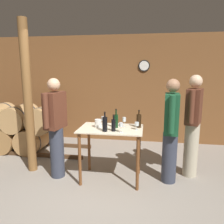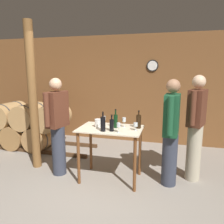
{
  "view_description": "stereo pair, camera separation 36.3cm",
  "coord_description": "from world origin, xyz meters",
  "px_view_note": "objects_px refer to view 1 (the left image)",
  "views": [
    {
      "loc": [
        0.76,
        -2.61,
        1.84
      ],
      "look_at": [
        0.19,
        0.92,
        1.15
      ],
      "focal_mm": 35.0,
      "sensor_mm": 36.0,
      "label": 1
    },
    {
      "loc": [
        1.12,
        -2.53,
        1.84
      ],
      "look_at": [
        0.19,
        0.92,
        1.15
      ],
      "focal_mm": 35.0,
      "sensor_mm": 36.0,
      "label": 2
    }
  ],
  "objects_px": {
    "wine_glass_near_center": "(121,125)",
    "person_visitor_with_scarf": "(56,126)",
    "wine_bottle_center": "(116,121)",
    "ice_bucket": "(98,123)",
    "wine_bottle_far_left": "(105,124)",
    "wine_glass_near_left": "(103,119)",
    "wine_glass_near_right": "(124,120)",
    "person_host": "(193,124)",
    "wine_bottle_right": "(139,121)",
    "wine_bottle_left": "(113,125)",
    "wooden_post": "(28,98)",
    "person_visitor_bearded": "(171,129)",
    "wine_glass_far_side": "(137,124)"
  },
  "relations": [
    {
      "from": "wine_glass_near_center",
      "to": "person_visitor_with_scarf",
      "type": "distance_m",
      "value": 1.15
    },
    {
      "from": "wine_bottle_center",
      "to": "ice_bucket",
      "type": "xyz_separation_m",
      "value": [
        -0.3,
        -0.03,
        -0.05
      ]
    },
    {
      "from": "wine_bottle_far_left",
      "to": "wine_glass_near_left",
      "type": "xyz_separation_m",
      "value": [
        -0.11,
        0.4,
        -0.02
      ]
    },
    {
      "from": "wine_glass_near_right",
      "to": "person_host",
      "type": "relative_size",
      "value": 0.09
    },
    {
      "from": "wine_bottle_right",
      "to": "wine_glass_near_left",
      "type": "distance_m",
      "value": 0.62
    },
    {
      "from": "wine_bottle_far_left",
      "to": "wine_bottle_left",
      "type": "relative_size",
      "value": 1.19
    },
    {
      "from": "wine_bottle_far_left",
      "to": "person_visitor_with_scarf",
      "type": "height_order",
      "value": "person_visitor_with_scarf"
    },
    {
      "from": "wooden_post",
      "to": "wine_glass_near_right",
      "type": "relative_size",
      "value": 16.57
    },
    {
      "from": "wine_bottle_center",
      "to": "wine_glass_near_left",
      "type": "relative_size",
      "value": 2.12
    },
    {
      "from": "wine_glass_near_left",
      "to": "person_host",
      "type": "bearing_deg",
      "value": 6.29
    },
    {
      "from": "wine_bottle_left",
      "to": "person_visitor_bearded",
      "type": "height_order",
      "value": "person_visitor_bearded"
    },
    {
      "from": "wine_bottle_left",
      "to": "wine_glass_far_side",
      "type": "relative_size",
      "value": 2.08
    },
    {
      "from": "wine_glass_near_left",
      "to": "wine_glass_near_center",
      "type": "bearing_deg",
      "value": -48.57
    },
    {
      "from": "wine_glass_near_left",
      "to": "wine_glass_near_center",
      "type": "relative_size",
      "value": 0.97
    },
    {
      "from": "ice_bucket",
      "to": "wine_glass_near_center",
      "type": "bearing_deg",
      "value": -29.54
    },
    {
      "from": "wine_glass_near_left",
      "to": "wine_glass_near_center",
      "type": "xyz_separation_m",
      "value": [
        0.36,
        -0.41,
        0.01
      ]
    },
    {
      "from": "wooden_post",
      "to": "person_visitor_bearded",
      "type": "distance_m",
      "value": 2.51
    },
    {
      "from": "wine_bottle_center",
      "to": "wine_glass_far_side",
      "type": "bearing_deg",
      "value": -12.52
    },
    {
      "from": "wine_glass_near_left",
      "to": "ice_bucket",
      "type": "bearing_deg",
      "value": -105.59
    },
    {
      "from": "wine_bottle_far_left",
      "to": "person_visitor_bearded",
      "type": "relative_size",
      "value": 0.18
    },
    {
      "from": "wine_glass_near_left",
      "to": "wine_glass_far_side",
      "type": "height_order",
      "value": "wine_glass_near_left"
    },
    {
      "from": "wine_bottle_right",
      "to": "person_host",
      "type": "distance_m",
      "value": 0.94
    },
    {
      "from": "wine_glass_near_left",
      "to": "person_host",
      "type": "distance_m",
      "value": 1.53
    },
    {
      "from": "wine_glass_far_side",
      "to": "wine_glass_near_left",
      "type": "bearing_deg",
      "value": 159.26
    },
    {
      "from": "wine_bottle_center",
      "to": "wine_bottle_right",
      "type": "height_order",
      "value": "wine_bottle_center"
    },
    {
      "from": "wooden_post",
      "to": "wine_bottle_far_left",
      "type": "xyz_separation_m",
      "value": [
        1.45,
        -0.32,
        -0.33
      ]
    },
    {
      "from": "wine_glass_near_center",
      "to": "wine_glass_near_right",
      "type": "distance_m",
      "value": 0.34
    },
    {
      "from": "wine_bottle_right",
      "to": "person_visitor_with_scarf",
      "type": "bearing_deg",
      "value": -173.53
    },
    {
      "from": "wine_glass_far_side",
      "to": "ice_bucket",
      "type": "bearing_deg",
      "value": 175.69
    },
    {
      "from": "person_host",
      "to": "wine_bottle_far_left",
      "type": "bearing_deg",
      "value": -158.16
    },
    {
      "from": "wooden_post",
      "to": "person_visitor_bearded",
      "type": "relative_size",
      "value": 1.58
    },
    {
      "from": "person_host",
      "to": "person_visitor_bearded",
      "type": "relative_size",
      "value": 1.03
    },
    {
      "from": "wine_bottle_center",
      "to": "person_visitor_with_scarf",
      "type": "relative_size",
      "value": 0.18
    },
    {
      "from": "wine_bottle_center",
      "to": "wine_glass_far_side",
      "type": "distance_m",
      "value": 0.35
    },
    {
      "from": "person_host",
      "to": "person_visitor_bearded",
      "type": "xyz_separation_m",
      "value": [
        -0.39,
        -0.28,
        -0.03
      ]
    },
    {
      "from": "wine_bottle_far_left",
      "to": "wine_glass_near_left",
      "type": "relative_size",
      "value": 2.09
    },
    {
      "from": "wine_bottle_right",
      "to": "ice_bucket",
      "type": "height_order",
      "value": "wine_bottle_right"
    },
    {
      "from": "wine_glass_near_right",
      "to": "wine_bottle_left",
      "type": "bearing_deg",
      "value": -115.22
    },
    {
      "from": "wine_glass_near_right",
      "to": "wine_bottle_center",
      "type": "bearing_deg",
      "value": -147.67
    },
    {
      "from": "wine_bottle_far_left",
      "to": "wine_bottle_center",
      "type": "relative_size",
      "value": 0.98
    },
    {
      "from": "wine_glass_near_center",
      "to": "wine_glass_far_side",
      "type": "xyz_separation_m",
      "value": [
        0.23,
        0.18,
        -0.02
      ]
    },
    {
      "from": "wine_bottle_left",
      "to": "wine_glass_near_center",
      "type": "bearing_deg",
      "value": -21.99
    },
    {
      "from": "wine_bottle_far_left",
      "to": "ice_bucket",
      "type": "relative_size",
      "value": 2.31
    },
    {
      "from": "wooden_post",
      "to": "wine_bottle_left",
      "type": "height_order",
      "value": "wooden_post"
    },
    {
      "from": "wine_bottle_left",
      "to": "person_visitor_bearded",
      "type": "xyz_separation_m",
      "value": [
        0.9,
        0.25,
        -0.1
      ]
    },
    {
      "from": "wine_bottle_far_left",
      "to": "wine_bottle_right",
      "type": "distance_m",
      "value": 0.6
    },
    {
      "from": "wine_bottle_center",
      "to": "wine_glass_near_right",
      "type": "relative_size",
      "value": 1.94
    },
    {
      "from": "wine_glass_near_center",
      "to": "wine_glass_far_side",
      "type": "relative_size",
      "value": 1.22
    },
    {
      "from": "wine_glass_far_side",
      "to": "person_host",
      "type": "distance_m",
      "value": 1.01
    },
    {
      "from": "wine_glass_near_left",
      "to": "person_host",
      "type": "height_order",
      "value": "person_host"
    }
  ]
}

